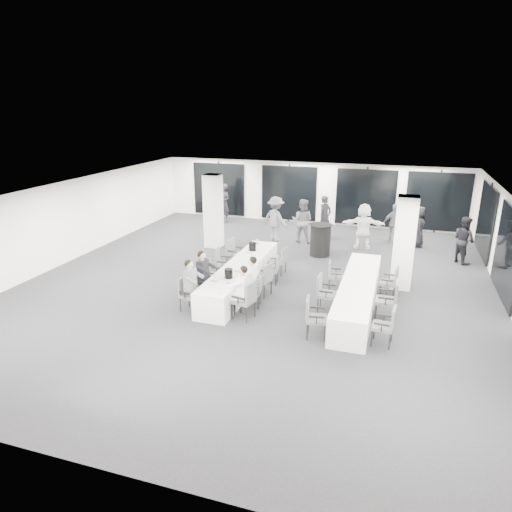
# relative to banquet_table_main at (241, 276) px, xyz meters

# --- Properties ---
(room) EXTENTS (14.04, 16.04, 2.84)m
(room) POSITION_rel_banquet_table_main_xyz_m (1.26, 1.63, 1.01)
(room) COLOR #222227
(room) RESTS_ON ground
(column_left) EXTENTS (0.60, 0.60, 2.80)m
(column_left) POSITION_rel_banquet_table_main_xyz_m (-2.42, 3.72, 1.02)
(column_left) COLOR silver
(column_left) RESTS_ON floor
(column_right) EXTENTS (0.60, 0.60, 2.80)m
(column_right) POSITION_rel_banquet_table_main_xyz_m (4.58, 1.52, 1.02)
(column_right) COLOR silver
(column_right) RESTS_ON floor
(banquet_table_main) EXTENTS (0.90, 5.00, 0.75)m
(banquet_table_main) POSITION_rel_banquet_table_main_xyz_m (0.00, 0.00, 0.00)
(banquet_table_main) COLOR silver
(banquet_table_main) RESTS_ON floor
(banquet_table_side) EXTENTS (0.90, 5.00, 0.75)m
(banquet_table_side) POSITION_rel_banquet_table_main_xyz_m (3.49, -0.35, 0.00)
(banquet_table_side) COLOR silver
(banquet_table_side) RESTS_ON floor
(cocktail_table) EXTENTS (0.84, 0.84, 1.17)m
(cocktail_table) POSITION_rel_banquet_table_main_xyz_m (1.71, 3.84, 0.22)
(cocktail_table) COLOR black
(cocktail_table) RESTS_ON floor
(chair_main_left_near) EXTENTS (0.54, 0.58, 0.92)m
(chair_main_left_near) POSITION_rel_banquet_table_main_xyz_m (-0.83, -1.91, 0.15)
(chair_main_left_near) COLOR #53565B
(chair_main_left_near) RESTS_ON floor
(chair_main_left_second) EXTENTS (0.50, 0.55, 0.95)m
(chair_main_left_second) POSITION_rel_banquet_table_main_xyz_m (-0.83, -1.13, 0.17)
(chair_main_left_second) COLOR #53565B
(chair_main_left_second) RESTS_ON floor
(chair_main_left_mid) EXTENTS (0.48, 0.52, 0.89)m
(chair_main_left_mid) POSITION_rel_banquet_table_main_xyz_m (-0.83, -0.32, 0.13)
(chair_main_left_mid) COLOR #53565B
(chair_main_left_mid) RESTS_ON floor
(chair_main_left_fourth) EXTENTS (0.57, 0.61, 0.99)m
(chair_main_left_fourth) POSITION_rel_banquet_table_main_xyz_m (-0.84, 0.56, 0.19)
(chair_main_left_fourth) COLOR #53565B
(chair_main_left_fourth) RESTS_ON floor
(chair_main_left_far) EXTENTS (0.60, 0.63, 0.99)m
(chair_main_left_far) POSITION_rel_banquet_table_main_xyz_m (-0.83, 1.67, 0.19)
(chair_main_left_far) COLOR #53565B
(chair_main_left_far) RESTS_ON floor
(chair_main_right_near) EXTENTS (0.62, 0.65, 1.02)m
(chair_main_right_near) POSITION_rel_banquet_table_main_xyz_m (0.84, -1.93, 0.21)
(chair_main_right_near) COLOR #53565B
(chair_main_right_near) RESTS_ON floor
(chair_main_right_second) EXTENTS (0.50, 0.53, 0.86)m
(chair_main_right_second) POSITION_rel_banquet_table_main_xyz_m (0.82, -1.14, 0.12)
(chair_main_right_second) COLOR #53565B
(chair_main_right_second) RESTS_ON floor
(chair_main_right_mid) EXTENTS (0.60, 0.63, 0.98)m
(chair_main_right_mid) POSITION_rel_banquet_table_main_xyz_m (0.83, -0.35, 0.19)
(chair_main_right_mid) COLOR #53565B
(chair_main_right_mid) RESTS_ON floor
(chair_main_right_fourth) EXTENTS (0.50, 0.54, 0.88)m
(chair_main_right_fourth) POSITION_rel_banquet_table_main_xyz_m (0.83, 0.65, 0.13)
(chair_main_right_fourth) COLOR #53565B
(chair_main_right_fourth) RESTS_ON floor
(chair_main_right_far) EXTENTS (0.51, 0.55, 0.89)m
(chair_main_right_far) POSITION_rel_banquet_table_main_xyz_m (0.83, 1.52, 0.14)
(chair_main_right_far) COLOR #53565B
(chair_main_right_far) RESTS_ON floor
(chair_side_left_near) EXTENTS (0.56, 0.61, 0.99)m
(chair_side_left_near) POSITION_rel_banquet_table_main_xyz_m (2.65, -2.36, 0.19)
(chair_side_left_near) COLOR #53565B
(chair_side_left_near) RESTS_ON floor
(chair_side_left_mid) EXTENTS (0.50, 0.57, 0.99)m
(chair_side_left_mid) POSITION_rel_banquet_table_main_xyz_m (2.65, -0.81, 0.19)
(chair_side_left_mid) COLOR #53565B
(chair_side_left_mid) RESTS_ON floor
(chair_side_left_far) EXTENTS (0.49, 0.53, 0.87)m
(chair_side_left_far) POSITION_rel_banquet_table_main_xyz_m (2.66, 0.75, 0.12)
(chair_side_left_far) COLOR #53565B
(chair_side_left_far) RESTS_ON floor
(chair_side_right_near) EXTENTS (0.51, 0.56, 0.95)m
(chair_side_right_near) POSITION_rel_banquet_table_main_xyz_m (4.32, -2.24, 0.17)
(chair_side_right_near) COLOR #53565B
(chair_side_right_near) RESTS_ON floor
(chair_side_right_mid) EXTENTS (0.53, 0.60, 1.04)m
(chair_side_right_mid) POSITION_rel_banquet_table_main_xyz_m (4.33, -0.83, 0.22)
(chair_side_right_mid) COLOR #53565B
(chair_side_right_mid) RESTS_ON floor
(chair_side_right_far) EXTENTS (0.51, 0.55, 0.93)m
(chair_side_right_far) POSITION_rel_banquet_table_main_xyz_m (4.32, 0.61, 0.15)
(chair_side_right_far) COLOR #53565B
(chair_side_right_far) RESTS_ON floor
(seated_guest_a) EXTENTS (0.50, 0.38, 1.44)m
(seated_guest_a) POSITION_rel_banquet_table_main_xyz_m (-0.67, -1.92, 0.44)
(seated_guest_a) COLOR #5C5E64
(seated_guest_a) RESTS_ON floor
(seated_guest_b) EXTENTS (0.50, 0.38, 1.44)m
(seated_guest_b) POSITION_rel_banquet_table_main_xyz_m (-0.67, -1.12, 0.44)
(seated_guest_b) COLOR black
(seated_guest_b) RESTS_ON floor
(seated_guest_c) EXTENTS (0.50, 0.38, 1.44)m
(seated_guest_c) POSITION_rel_banquet_table_main_xyz_m (0.67, -1.91, 0.44)
(seated_guest_c) COLOR white
(seated_guest_c) RESTS_ON floor
(seated_guest_d) EXTENTS (0.50, 0.38, 1.44)m
(seated_guest_d) POSITION_rel_banquet_table_main_xyz_m (0.67, -1.15, 0.44)
(seated_guest_d) COLOR white
(seated_guest_d) RESTS_ON floor
(standing_guest_a) EXTENTS (0.88, 0.92, 1.97)m
(standing_guest_a) POSITION_rel_banquet_table_main_xyz_m (1.45, 6.31, 0.61)
(standing_guest_a) COLOR black
(standing_guest_a) RESTS_ON floor
(standing_guest_b) EXTENTS (0.98, 0.63, 1.98)m
(standing_guest_b) POSITION_rel_banquet_table_main_xyz_m (0.71, 5.32, 0.62)
(standing_guest_b) COLOR #5C5E64
(standing_guest_b) RESTS_ON floor
(standing_guest_c) EXTENTS (1.48, 1.17, 2.04)m
(standing_guest_c) POSITION_rel_banquet_table_main_xyz_m (-0.35, 5.19, 0.65)
(standing_guest_c) COLOR #5C5E64
(standing_guest_c) RESTS_ON floor
(standing_guest_d) EXTENTS (1.15, 0.82, 1.77)m
(standing_guest_d) POSITION_rel_banquet_table_main_xyz_m (4.22, 6.37, 0.51)
(standing_guest_d) COLOR #5C5E64
(standing_guest_d) RESTS_ON floor
(standing_guest_e) EXTENTS (0.60, 0.91, 1.79)m
(standing_guest_e) POSITION_rel_banquet_table_main_xyz_m (5.11, 6.10, 0.52)
(standing_guest_e) COLOR black
(standing_guest_e) RESTS_ON floor
(standing_guest_f) EXTENTS (1.89, 0.91, 1.99)m
(standing_guest_f) POSITION_rel_banquet_table_main_xyz_m (3.11, 5.21, 0.62)
(standing_guest_f) COLOR white
(standing_guest_f) RESTS_ON floor
(standing_guest_g) EXTENTS (0.95, 0.90, 2.05)m
(standing_guest_g) POSITION_rel_banquet_table_main_xyz_m (-3.45, 7.41, 0.65)
(standing_guest_g) COLOR black
(standing_guest_g) RESTS_ON floor
(standing_guest_h) EXTENTS (0.98, 1.05, 1.87)m
(standing_guest_h) POSITION_rel_banquet_table_main_xyz_m (6.58, 4.56, 0.56)
(standing_guest_h) COLOR black
(standing_guest_h) RESTS_ON floor
(ice_bucket_near) EXTENTS (0.23, 0.23, 0.26)m
(ice_bucket_near) POSITION_rel_banquet_table_main_xyz_m (0.06, -1.15, 0.51)
(ice_bucket_near) COLOR black
(ice_bucket_near) RESTS_ON banquet_table_main
(ice_bucket_far) EXTENTS (0.24, 0.24, 0.27)m
(ice_bucket_far) POSITION_rel_banquet_table_main_xyz_m (-0.09, 1.40, 0.51)
(ice_bucket_far) COLOR black
(ice_bucket_far) RESTS_ON banquet_table_main
(water_bottle_a) EXTENTS (0.06, 0.06, 0.20)m
(water_bottle_a) POSITION_rel_banquet_table_main_xyz_m (-0.21, -1.67, 0.48)
(water_bottle_a) COLOR silver
(water_bottle_a) RESTS_ON banquet_table_main
(water_bottle_b) EXTENTS (0.06, 0.06, 0.20)m
(water_bottle_b) POSITION_rel_banquet_table_main_xyz_m (0.14, 0.51, 0.47)
(water_bottle_b) COLOR silver
(water_bottle_b) RESTS_ON banquet_table_main
(water_bottle_c) EXTENTS (0.07, 0.07, 0.23)m
(water_bottle_c) POSITION_rel_banquet_table_main_xyz_m (-0.10, 1.95, 0.49)
(water_bottle_c) COLOR silver
(water_bottle_c) RESTS_ON banquet_table_main
(plate_a) EXTENTS (0.20, 0.20, 0.03)m
(plate_a) POSITION_rel_banquet_table_main_xyz_m (-0.15, -1.54, 0.39)
(plate_a) COLOR white
(plate_a) RESTS_ON banquet_table_main
(plate_b) EXTENTS (0.19, 0.19, 0.03)m
(plate_b) POSITION_rel_banquet_table_main_xyz_m (0.21, -1.56, 0.39)
(plate_b) COLOR white
(plate_b) RESTS_ON banquet_table_main
(plate_c) EXTENTS (0.22, 0.22, 0.03)m
(plate_c) POSITION_rel_banquet_table_main_xyz_m (0.11, -0.63, 0.39)
(plate_c) COLOR white
(plate_c) RESTS_ON banquet_table_main
(wine_glass) EXTENTS (0.07, 0.07, 0.19)m
(wine_glass) POSITION_rel_banquet_table_main_xyz_m (0.22, -2.23, 0.52)
(wine_glass) COLOR silver
(wine_glass) RESTS_ON banquet_table_main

